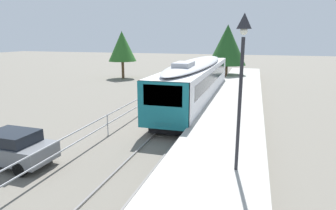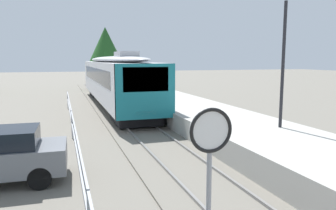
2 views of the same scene
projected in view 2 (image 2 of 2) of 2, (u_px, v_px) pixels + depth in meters
ground_plane at (79, 133)px, 15.23m from camera, size 160.00×160.00×0.00m
track_rails at (141, 128)px, 16.15m from camera, size 3.20×60.00×0.14m
commuter_train at (115, 77)px, 23.44m from camera, size 2.82×18.49×3.74m
station_platform at (201, 117)px, 17.09m from camera, size 3.90×60.00×0.90m
platform_lamp_mid_platform at (285, 26)px, 11.73m from camera, size 0.34×0.34×5.35m
speed_limit_sign at (210, 158)px, 4.35m from camera, size 0.61×0.10×2.81m
carpark_fence at (89, 207)px, 5.60m from camera, size 0.06×36.06×1.25m
tree_behind_carpark at (106, 49)px, 36.14m from camera, size 4.61×4.61×6.97m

